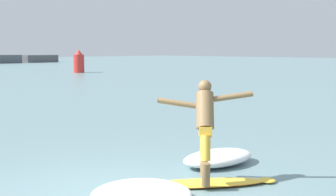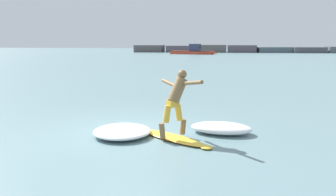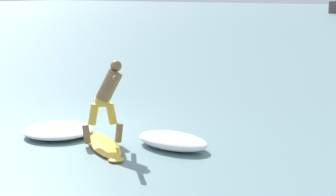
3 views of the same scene
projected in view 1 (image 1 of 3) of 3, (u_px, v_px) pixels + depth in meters
name	position (u px, v px, depth m)	size (l,w,h in m)	color
ground_plane	(112.00, 196.00, 6.88)	(200.00, 200.00, 0.00)	slate
surfboard	(207.00, 183.00, 7.44)	(1.99, 1.64, 0.21)	yellow
surfer	(205.00, 121.00, 7.44)	(1.11, 1.20, 1.59)	brown
channel_marker_buoy	(79.00, 62.00, 42.05)	(0.96, 0.96, 2.07)	red
wave_foam_at_tail	(141.00, 194.00, 6.58)	(1.72, 1.72, 0.24)	white
wave_foam_at_nose	(218.00, 158.00, 8.71)	(1.65, 1.06, 0.28)	white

